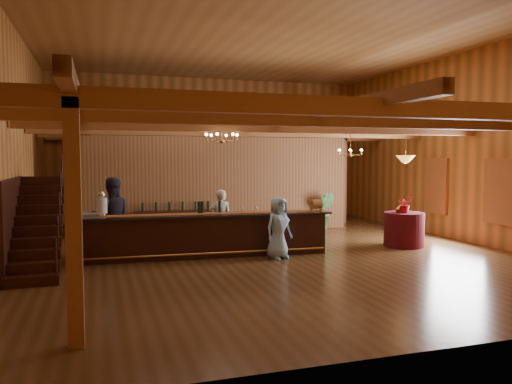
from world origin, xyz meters
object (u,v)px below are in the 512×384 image
object	(u,v)px
chandelier_right	(350,152)
staff_second	(112,216)
guest	(278,228)
beverage_dispenser	(102,204)
raffle_drum	(316,204)
chandelier_left	(222,137)
tasting_bar	(205,235)
floor_plant	(324,211)
pendant_lamp	(405,159)
round_table	(404,229)
backbar_shelf	(183,223)
bartender	(220,220)

from	to	relation	value
chandelier_right	staff_second	world-z (taller)	chandelier_right
guest	beverage_dispenser	bearing A→B (deg)	146.52
raffle_drum	chandelier_left	xyz separation A→B (m)	(-2.50, -0.03, 1.70)
chandelier_right	guest	world-z (taller)	chandelier_right
tasting_bar	floor_plant	distance (m)	5.85
staff_second	guest	size ratio (longest dim) A/B	1.30
chandelier_right	pendant_lamp	size ratio (longest dim) A/B	0.89
raffle_drum	chandelier_right	size ratio (longest dim) A/B	0.42
chandelier_right	pendant_lamp	distance (m)	1.99
tasting_bar	staff_second	bearing A→B (deg)	161.95
raffle_drum	tasting_bar	bearing A→B (deg)	175.87
tasting_bar	chandelier_left	bearing A→B (deg)	-29.51
round_table	floor_plant	world-z (taller)	floor_plant
backbar_shelf	guest	size ratio (longest dim) A/B	1.89
round_table	staff_second	distance (m)	7.79
tasting_bar	backbar_shelf	bearing A→B (deg)	93.37
bartender	guest	bearing A→B (deg)	137.20
beverage_dispenser	bartender	world-z (taller)	beverage_dispenser
chandelier_right	guest	size ratio (longest dim) A/B	0.53
tasting_bar	beverage_dispenser	distance (m)	2.57
beverage_dispenser	backbar_shelf	distance (m)	4.11
round_table	floor_plant	bearing A→B (deg)	101.24
floor_plant	guest	bearing A→B (deg)	-127.40
backbar_shelf	staff_second	bearing A→B (deg)	-129.54
round_table	guest	size ratio (longest dim) A/B	0.72
chandelier_left	chandelier_right	bearing A→B (deg)	22.55
backbar_shelf	chandelier_left	bearing A→B (deg)	-82.65
beverage_dispenser	chandelier_left	size ratio (longest dim) A/B	0.75
backbar_shelf	chandelier_left	size ratio (longest dim) A/B	3.54
round_table	bartender	xyz separation A→B (m)	(-4.95, 0.96, 0.34)
round_table	chandelier_right	bearing A→B (deg)	110.01
raffle_drum	pendant_lamp	size ratio (longest dim) A/B	0.38
beverage_dispenser	chandelier_left	xyz separation A→B (m)	(2.80, -0.42, 1.59)
round_table	guest	distance (m)	3.91
raffle_drum	floor_plant	distance (m)	4.09
tasting_bar	bartender	xyz separation A→B (m)	(0.55, 0.71, 0.27)
guest	floor_plant	xyz separation A→B (m)	(3.15, 4.12, -0.12)
round_table	backbar_shelf	bearing A→B (deg)	146.73
floor_plant	staff_second	bearing A→B (deg)	-160.24
chandelier_right	bartender	world-z (taller)	chandelier_right
tasting_bar	raffle_drum	xyz separation A→B (m)	(2.88, -0.21, 0.70)
beverage_dispenser	raffle_drum	xyz separation A→B (m)	(5.31, -0.39, -0.11)
raffle_drum	round_table	size ratio (longest dim) A/B	0.31
tasting_bar	chandelier_left	distance (m)	2.44
staff_second	guest	world-z (taller)	staff_second
beverage_dispenser	pendant_lamp	bearing A→B (deg)	-3.12
beverage_dispenser	floor_plant	world-z (taller)	beverage_dispenser
guest	floor_plant	world-z (taller)	guest
tasting_bar	raffle_drum	size ratio (longest dim) A/B	18.82
round_table	guest	xyz separation A→B (m)	(-3.86, -0.51, 0.28)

